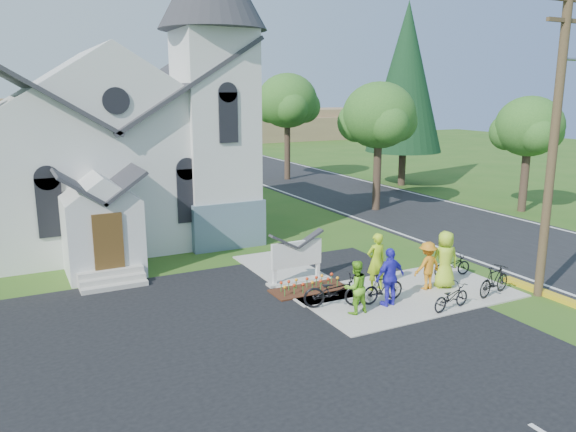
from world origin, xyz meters
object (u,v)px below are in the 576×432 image
cyclist_4 (445,259)px  cyclist_1 (355,287)px  bike_0 (335,291)px  cyclist_0 (376,262)px  church_sign (297,254)px  cyclist_3 (427,266)px  bike_4 (452,265)px  bike_2 (451,297)px  bike_1 (383,288)px  bike_3 (494,281)px  cyclist_2 (390,277)px  utility_pole (556,130)px

cyclist_4 → cyclist_1: bearing=21.7°
bike_0 → cyclist_0: bearing=-51.7°
church_sign → cyclist_3: size_ratio=1.35×
bike_4 → cyclist_1: bearing=110.2°
bike_0 → bike_2: 3.54m
bike_2 → bike_4: bearing=-52.1°
church_sign → bike_4: (5.25, -2.02, -0.58)m
church_sign → bike_1: church_sign is taller
cyclist_0 → bike_3: bearing=145.8°
bike_2 → bike_3: (2.11, 0.30, 0.10)m
bike_3 → bike_4: size_ratio=1.09×
bike_0 → cyclist_2: bearing=-92.9°
cyclist_3 → cyclist_4: (0.63, -0.13, 0.16)m
utility_pole → bike_0: bearing=162.5°
cyclist_2 → bike_1: bearing=-89.6°
utility_pole → bike_2: 6.11m
cyclist_3 → cyclist_4: bearing=163.4°
bike_0 → cyclist_3: 3.62m
bike_0 → bike_4: size_ratio=1.28×
cyclist_2 → cyclist_0: bearing=-113.5°
church_sign → cyclist_3: church_sign is taller
bike_1 → cyclist_2: size_ratio=0.86×
cyclist_1 → cyclist_2: 1.30m
cyclist_2 → bike_4: 3.96m
cyclist_4 → bike_4: 1.43m
cyclist_2 → cyclist_4: 2.70m
bike_3 → bike_4: 2.09m
bike_0 → bike_1: size_ratio=1.22×
church_sign → bike_0: (-0.06, -2.62, -0.47)m
bike_0 → bike_3: size_ratio=1.17×
bike_4 → cyclist_3: bearing=116.0°
cyclist_0 → cyclist_1: cyclist_0 is taller
bike_0 → cyclist_4: 4.27m
utility_pole → cyclist_2: 6.86m
cyclist_1 → cyclist_3: bearing=-171.2°
church_sign → bike_4: 5.65m
bike_4 → bike_0: bearing=102.2°
cyclist_0 → cyclist_4: size_ratio=1.00×
cyclist_2 → cyclist_3: 2.11m
bike_1 → bike_0: bearing=75.0°
bike_0 → bike_2: bike_0 is taller
bike_1 → bike_4: 3.87m
utility_pole → cyclist_0: 6.92m
cyclist_0 → bike_3: cyclist_0 is taller
cyclist_3 → bike_3: bearing=132.4°
bike_4 → utility_pole: bearing=-148.1°
bike_1 → cyclist_1: bearing=102.7°
bike_0 → utility_pole: bearing=-88.2°
cyclist_3 → utility_pole: bearing=141.1°
bike_0 → bike_3: (5.17, -1.48, -0.01)m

